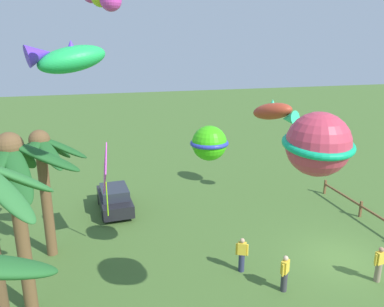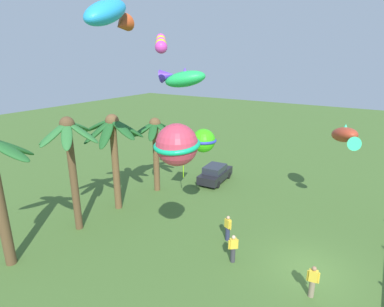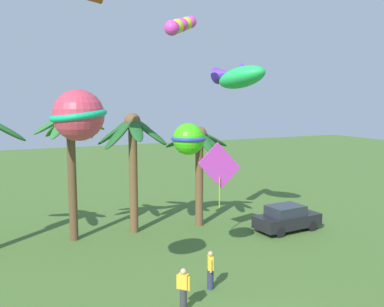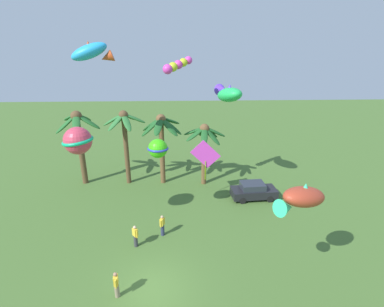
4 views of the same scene
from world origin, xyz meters
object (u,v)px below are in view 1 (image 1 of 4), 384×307
object	(u,v)px
spectator_1	(285,273)
kite_fish_4	(275,112)
spectator_0	(379,264)
spectator_2	(242,255)
palm_tree_0	(42,163)
kite_fish_5	(67,58)
palm_tree_2	(14,179)
kite_ball_1	(209,143)
kite_ball_2	(318,144)
parked_car_0	(115,199)
kite_diamond_6	(105,170)

from	to	relation	value
spectator_1	kite_fish_4	size ratio (longest dim) A/B	0.47
spectator_0	spectator_2	distance (m)	5.66
palm_tree_0	kite_fish_5	xyz separation A→B (m)	(1.80, -1.36, 4.38)
palm_tree_2	kite_ball_1	bearing A→B (deg)	-88.50
spectator_1	kite_fish_4	bearing A→B (deg)	-22.21
kite_fish_5	kite_fish_4	bearing A→B (deg)	-80.58
palm_tree_0	kite_ball_2	distance (m)	12.05
spectator_0	kite_fish_4	size ratio (longest dim) A/B	0.47
palm_tree_2	kite_ball_1	xyz separation A→B (m)	(0.18, -6.93, 0.72)
spectator_1	spectator_2	bearing A→B (deg)	33.58
palm_tree_2	spectator_2	xyz separation A→B (m)	(0.39, -8.53, -4.44)
kite_ball_1	palm_tree_2	bearing A→B (deg)	91.50
kite_ball_2	kite_fish_5	size ratio (longest dim) A/B	0.51
parked_car_0	kite_diamond_6	bearing A→B (deg)	173.10
parked_car_0	kite_diamond_6	xyz separation A→B (m)	(-4.22, 0.51, 3.25)
palm_tree_2	spectator_0	size ratio (longest dim) A/B	4.32
kite_diamond_6	parked_car_0	bearing A→B (deg)	-6.90
palm_tree_2	kite_fish_4	bearing A→B (deg)	-60.02
kite_ball_2	kite_fish_5	bearing A→B (deg)	32.70
spectator_0	kite_ball_2	world-z (taller)	kite_ball_2
spectator_1	spectator_2	xyz separation A→B (m)	(1.72, 1.14, 0.00)
spectator_1	kite_ball_2	bearing A→B (deg)	159.75
spectator_2	kite_fish_4	world-z (taller)	kite_fish_4
palm_tree_0	palm_tree_2	size ratio (longest dim) A/B	0.88
palm_tree_0	kite_ball_2	world-z (taller)	kite_ball_2
spectator_2	kite_diamond_6	world-z (taller)	kite_diamond_6
spectator_0	kite_diamond_6	world-z (taller)	kite_diamond_6
kite_ball_2	kite_fish_5	distance (m)	12.50
palm_tree_0	palm_tree_2	world-z (taller)	palm_tree_2
kite_ball_1	kite_fish_5	xyz separation A→B (m)	(5.60, 5.15, 2.94)
spectator_0	kite_fish_5	bearing A→B (deg)	57.95
spectator_1	spectator_2	world-z (taller)	same
kite_ball_1	kite_diamond_6	world-z (taller)	kite_ball_1
spectator_2	kite_fish_5	distance (m)	11.84
spectator_0	spectator_1	world-z (taller)	same
parked_car_0	kite_ball_1	xyz separation A→B (m)	(-7.89, -3.33, 5.22)
spectator_1	kite_diamond_6	xyz separation A→B (m)	(5.18, 6.59, 3.19)
kite_diamond_6	kite_ball_1	bearing A→B (deg)	-133.69
spectator_0	kite_ball_1	distance (m)	8.78
palm_tree_2	kite_fish_4	distance (m)	15.42
palm_tree_2	kite_diamond_6	distance (m)	5.09
parked_car_0	spectator_1	bearing A→B (deg)	-147.11
palm_tree_2	kite_fish_5	size ratio (longest dim) A/B	1.74
kite_ball_1	kite_fish_5	bearing A→B (deg)	42.58
kite_fish_4	kite_ball_1	bearing A→B (deg)	139.47
parked_car_0	spectator_0	size ratio (longest dim) A/B	2.52
kite_ball_1	kite_fish_4	distance (m)	9.91
parked_car_0	spectator_1	world-z (taller)	spectator_1
spectator_1	kite_ball_1	distance (m)	6.03
kite_ball_2	kite_fish_5	world-z (taller)	kite_fish_5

